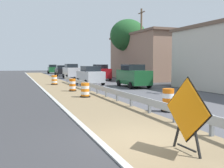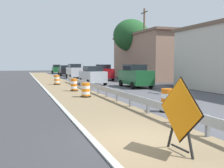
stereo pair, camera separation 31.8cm
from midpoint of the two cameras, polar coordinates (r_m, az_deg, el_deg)
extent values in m
plane|color=#333335|center=(8.28, 6.39, -11.93)|extent=(160.00, 160.00, 0.00)
cube|color=#7F6B4C|center=(8.56, 10.29, -11.40)|extent=(3.67, 120.00, 0.01)
cube|color=#ADADA8|center=(7.83, -2.45, -12.85)|extent=(0.20, 120.00, 0.11)
cube|color=#999EA3|center=(9.79, 16.67, -6.21)|extent=(0.08, 49.96, 0.32)
cube|color=slate|center=(9.07, 20.94, -8.46)|extent=(0.12, 0.12, 0.70)
cube|color=slate|center=(10.71, 13.73, -6.32)|extent=(0.12, 0.12, 0.70)
cube|color=slate|center=(12.48, 8.53, -4.70)|extent=(0.12, 0.12, 0.70)
cube|color=slate|center=(14.34, 4.67, -3.47)|extent=(0.12, 0.12, 0.70)
cube|color=slate|center=(16.25, 1.71, -2.51)|extent=(0.12, 0.12, 0.70)
cube|color=slate|center=(18.20, -0.62, -1.75)|extent=(0.12, 0.12, 0.70)
cube|color=slate|center=(20.17, -2.50, -1.14)|extent=(0.12, 0.12, 0.70)
cube|color=slate|center=(22.17, -4.04, -0.63)|extent=(0.12, 0.12, 0.70)
cube|color=slate|center=(24.18, -5.32, -0.21)|extent=(0.12, 0.12, 0.70)
cube|color=slate|center=(26.20, -6.41, 0.15)|extent=(0.12, 0.12, 0.70)
cube|color=slate|center=(28.22, -7.34, 0.45)|extent=(0.12, 0.12, 0.70)
cube|color=slate|center=(30.26, -8.14, 0.72)|extent=(0.12, 0.12, 0.70)
cube|color=slate|center=(32.30, -8.84, 0.95)|extent=(0.12, 0.12, 0.70)
cube|color=black|center=(6.99, 17.56, -10.78)|extent=(0.08, 0.39, 1.06)
cube|color=black|center=(7.51, 14.05, -9.62)|extent=(0.08, 0.39, 1.06)
cube|color=black|center=(7.36, 15.67, -13.22)|extent=(0.09, 0.72, 0.04)
cube|color=orange|center=(7.11, 15.72, -5.44)|extent=(0.14, 1.65, 1.65)
cube|color=black|center=(7.12, 15.83, -5.43)|extent=(0.13, 1.75, 1.75)
cylinder|color=orange|center=(13.04, 12.45, -5.42)|extent=(0.55, 0.55, 0.22)
cylinder|color=white|center=(13.01, 12.46, -4.45)|extent=(0.55, 0.55, 0.22)
cylinder|color=orange|center=(12.98, 12.48, -3.47)|extent=(0.55, 0.55, 0.22)
cylinder|color=white|center=(12.95, 12.50, -2.49)|extent=(0.55, 0.55, 0.22)
cylinder|color=orange|center=(12.92, 12.51, -1.50)|extent=(0.55, 0.55, 0.22)
cylinder|color=black|center=(13.06, 12.44, -5.73)|extent=(0.69, 0.69, 0.08)
cylinder|color=orange|center=(18.29, -5.19, -2.53)|extent=(0.58, 0.58, 0.20)
cylinder|color=white|center=(18.27, -5.20, -1.91)|extent=(0.58, 0.58, 0.20)
cylinder|color=orange|center=(18.25, -5.20, -1.30)|extent=(0.58, 0.58, 0.20)
cylinder|color=white|center=(18.23, -5.21, -0.68)|extent=(0.58, 0.58, 0.20)
cylinder|color=orange|center=(18.21, -5.21, -0.06)|extent=(0.58, 0.58, 0.20)
cylinder|color=black|center=(18.30, -5.19, -2.71)|extent=(0.72, 0.72, 0.08)
cylinder|color=orange|center=(22.32, -7.81, -1.26)|extent=(0.52, 0.52, 0.21)
cylinder|color=white|center=(22.30, -7.82, -0.73)|extent=(0.52, 0.52, 0.21)
cylinder|color=orange|center=(22.28, -7.82, -0.19)|extent=(0.52, 0.52, 0.21)
cylinder|color=white|center=(22.26, -7.83, 0.34)|extent=(0.52, 0.52, 0.21)
cylinder|color=orange|center=(22.25, -7.83, 0.88)|extent=(0.52, 0.52, 0.21)
cylinder|color=black|center=(22.32, -7.81, -1.42)|extent=(0.64, 0.64, 0.08)
cylinder|color=orange|center=(29.32, -11.53, 0.07)|extent=(0.59, 0.59, 0.21)
cylinder|color=white|center=(29.30, -11.54, 0.47)|extent=(0.59, 0.59, 0.21)
cylinder|color=orange|center=(29.29, -11.54, 0.88)|extent=(0.59, 0.59, 0.21)
cylinder|color=white|center=(29.28, -11.55, 1.28)|extent=(0.59, 0.59, 0.21)
cylinder|color=orange|center=(29.27, -11.56, 1.69)|extent=(0.59, 0.59, 0.21)
cylinder|color=black|center=(29.32, -11.53, -0.06)|extent=(0.74, 0.74, 0.08)
cube|color=black|center=(48.85, -9.90, 2.73)|extent=(2.00, 4.11, 1.07)
cube|color=black|center=(48.67, -9.89, 3.68)|extent=(1.78, 1.90, 0.56)
cylinder|color=black|center=(50.07, -11.23, 2.14)|extent=(0.23, 0.64, 0.64)
cylinder|color=black|center=(50.35, -9.02, 2.18)|extent=(0.23, 0.64, 0.64)
cylinder|color=black|center=(47.40, -10.82, 2.01)|extent=(0.23, 0.64, 0.64)
cylinder|color=black|center=(47.70, -8.50, 2.06)|extent=(0.23, 0.64, 0.64)
cube|color=maroon|center=(36.33, -1.55, 2.35)|extent=(1.77, 4.13, 1.27)
cube|color=black|center=(36.46, -1.64, 3.80)|extent=(1.58, 1.90, 0.56)
cylinder|color=black|center=(35.35, 0.47, 1.26)|extent=(0.22, 0.64, 0.64)
cylinder|color=black|center=(34.80, -2.24, 1.20)|extent=(0.22, 0.64, 0.64)
cylinder|color=black|center=(37.92, -0.92, 1.48)|extent=(0.22, 0.64, 0.64)
cylinder|color=black|center=(37.41, -3.47, 1.43)|extent=(0.22, 0.64, 0.64)
cube|color=#195128|center=(60.39, -11.78, 3.06)|extent=(1.89, 4.07, 1.12)
cube|color=black|center=(60.21, -11.78, 3.86)|extent=(1.63, 1.90, 0.56)
cylinder|color=black|center=(61.65, -12.70, 2.55)|extent=(0.24, 0.65, 0.64)
cylinder|color=black|center=(61.81, -11.08, 2.58)|extent=(0.24, 0.65, 0.64)
cylinder|color=black|center=(59.01, -12.50, 2.47)|extent=(0.24, 0.65, 0.64)
cylinder|color=black|center=(59.17, -10.82, 2.50)|extent=(0.24, 0.65, 0.64)
cube|color=silver|center=(55.91, -7.90, 2.99)|extent=(1.96, 4.76, 1.11)
cube|color=black|center=(56.08, -7.94, 3.85)|extent=(1.76, 2.20, 0.56)
cylinder|color=black|center=(54.58, -6.58, 2.39)|extent=(0.22, 0.64, 0.64)
cylinder|color=black|center=(54.21, -8.58, 2.35)|extent=(0.22, 0.64, 0.64)
cylinder|color=black|center=(57.65, -7.24, 2.49)|extent=(0.22, 0.64, 0.64)
cylinder|color=black|center=(57.30, -9.14, 2.46)|extent=(0.22, 0.64, 0.64)
cube|color=silver|center=(28.99, -3.95, 1.66)|extent=(2.01, 4.81, 1.15)
cube|color=black|center=(28.78, -3.85, 3.34)|extent=(1.74, 2.24, 0.56)
cylinder|color=black|center=(30.27, -6.49, 0.68)|extent=(0.24, 0.65, 0.64)
cylinder|color=black|center=(30.79, -3.15, 0.77)|extent=(0.24, 0.65, 0.64)
cylinder|color=black|center=(27.26, -4.83, 0.27)|extent=(0.24, 0.65, 0.64)
cylinder|color=black|center=(27.83, -1.17, 0.37)|extent=(0.24, 0.65, 0.64)
cube|color=#195128|center=(25.64, 5.40, 1.49)|extent=(1.93, 4.70, 1.34)
cube|color=black|center=(25.78, 5.25, 3.62)|extent=(1.70, 2.18, 0.56)
cylinder|color=black|center=(24.69, 8.78, -0.21)|extent=(0.23, 0.64, 0.64)
cylinder|color=black|center=(23.92, 4.83, -0.33)|extent=(0.23, 0.64, 0.64)
cylinder|color=black|center=(27.46, 5.89, 0.29)|extent=(0.23, 0.64, 0.64)
cylinder|color=black|center=(26.77, 2.27, 0.20)|extent=(0.23, 0.64, 0.64)
cube|color=silver|center=(41.47, -7.95, 2.63)|extent=(1.82, 4.73, 1.34)
cube|color=black|center=(41.26, -7.91, 3.94)|extent=(1.64, 2.18, 0.56)
cylinder|color=black|center=(42.87, -9.53, 1.77)|extent=(0.22, 0.64, 0.64)
cylinder|color=black|center=(43.21, -7.16, 1.82)|extent=(0.22, 0.64, 0.64)
cylinder|color=black|center=(39.80, -8.78, 1.57)|extent=(0.22, 0.64, 0.64)
cylinder|color=black|center=(40.16, -6.23, 1.63)|extent=(0.22, 0.64, 0.64)
cube|color=#93705B|center=(40.23, 9.69, 5.64)|extent=(8.08, 14.79, 6.32)
cube|color=brown|center=(40.43, 9.76, 10.33)|extent=(8.40, 15.38, 0.30)
cylinder|color=brown|center=(34.98, 7.21, 8.34)|extent=(0.24, 0.24, 9.37)
cube|color=brown|center=(35.51, 7.28, 15.10)|extent=(0.12, 1.80, 0.10)
cylinder|color=brown|center=(40.46, 4.33, 4.30)|extent=(0.36, 0.36, 4.37)
ellipsoid|color=#1E4C23|center=(40.68, 4.36, 10.43)|extent=(5.40, 5.40, 4.86)
camera|label=1|loc=(0.16, -89.44, 0.04)|focal=42.30mm
camera|label=2|loc=(0.16, 90.56, -0.04)|focal=42.30mm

